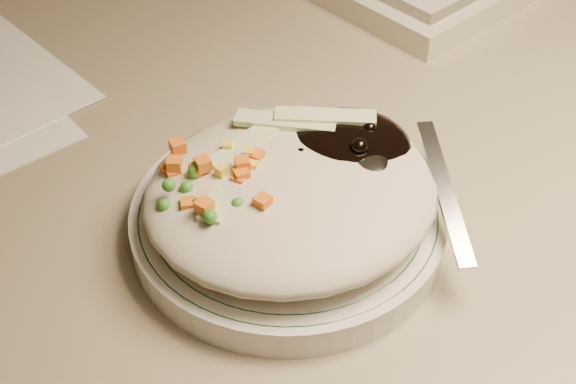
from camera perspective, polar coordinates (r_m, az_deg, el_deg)
desk at (r=0.81m, az=0.23°, el=-3.95°), size 1.40×0.70×0.74m
plate at (r=0.54m, az=0.00°, el=-2.07°), size 0.21×0.21×0.02m
plate_rim at (r=0.53m, az=-0.00°, el=-1.29°), size 0.20×0.20×0.00m
meal at (r=0.51m, az=0.46°, el=0.57°), size 0.21×0.19×0.05m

